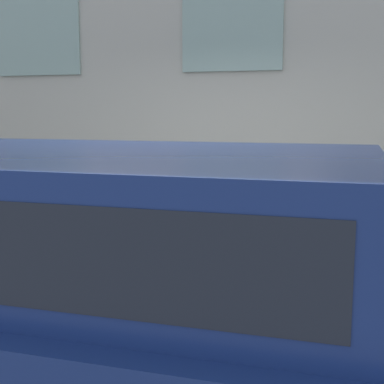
{
  "coord_description": "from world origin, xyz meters",
  "views": [
    {
      "loc": [
        -3.78,
        -1.41,
        1.72
      ],
      "look_at": [
        0.54,
        -0.12,
        1.03
      ],
      "focal_mm": 50.0,
      "sensor_mm": 36.0,
      "label": 1
    }
  ],
  "objects": [
    {
      "name": "fire_hydrant",
      "position": [
        0.37,
        0.1,
        0.52
      ],
      "size": [
        0.33,
        0.45,
        0.73
      ],
      "color": "#2D7260",
      "rests_on": "sidewalk"
    },
    {
      "name": "sidewalk",
      "position": [
        1.3,
        0.0,
        0.07
      ],
      "size": [
        2.61,
        60.0,
        0.15
      ],
      "color": "gray",
      "rests_on": "ground_plane"
    },
    {
      "name": "person",
      "position": [
        0.72,
        -0.34,
        0.8
      ],
      "size": [
        0.26,
        0.17,
        1.09
      ],
      "rotation": [
        0.0,
        0.0,
        2.02
      ],
      "color": "#998466",
      "rests_on": "sidewalk"
    },
    {
      "name": "parked_truck_navy_near",
      "position": [
        -1.33,
        0.16,
        0.91
      ],
      "size": [
        2.09,
        5.34,
        1.52
      ],
      "color": "black",
      "rests_on": "ground_plane"
    },
    {
      "name": "ground_plane",
      "position": [
        0.0,
        0.0,
        0.0
      ],
      "size": [
        80.0,
        80.0,
        0.0
      ],
      "primitive_type": "plane",
      "color": "#47474C"
    }
  ]
}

